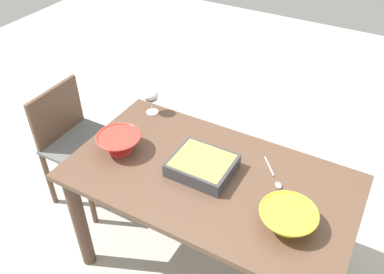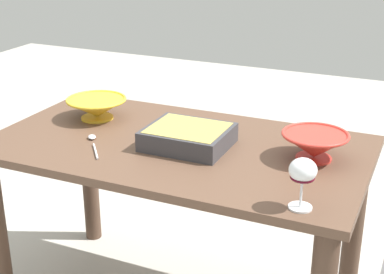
# 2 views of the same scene
# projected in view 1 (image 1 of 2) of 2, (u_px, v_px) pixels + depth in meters

# --- Properties ---
(ground_plane) EXTENTS (8.00, 8.00, 0.00)m
(ground_plane) POSITION_uv_depth(u_px,v_px,m) (207.00, 264.00, 2.44)
(ground_plane) COLOR #B2ADA3
(dining_table) EXTENTS (1.42, 0.79, 0.75)m
(dining_table) POSITION_uv_depth(u_px,v_px,m) (209.00, 195.00, 2.06)
(dining_table) COLOR brown
(dining_table) RESTS_ON ground_plane
(chair) EXTENTS (0.40, 0.44, 0.82)m
(chair) POSITION_uv_depth(u_px,v_px,m) (75.00, 139.00, 2.64)
(chair) COLOR #595959
(chair) RESTS_ON ground_plane
(wine_glass) EXTENTS (0.08, 0.08, 0.16)m
(wine_glass) POSITION_uv_depth(u_px,v_px,m) (151.00, 97.00, 2.33)
(wine_glass) COLOR white
(wine_glass) RESTS_ON dining_table
(casserole_dish) EXTENTS (0.30, 0.26, 0.07)m
(casserole_dish) POSITION_uv_depth(u_px,v_px,m) (202.00, 165.00, 1.98)
(casserole_dish) COLOR #38383D
(casserole_dish) RESTS_ON dining_table
(mixing_bowl) EXTENTS (0.25, 0.25, 0.09)m
(mixing_bowl) POSITION_uv_depth(u_px,v_px,m) (288.00, 218.00, 1.70)
(mixing_bowl) COLOR yellow
(mixing_bowl) RESTS_ON dining_table
(small_bowl) EXTENTS (0.24, 0.24, 0.10)m
(small_bowl) POSITION_uv_depth(u_px,v_px,m) (119.00, 142.00, 2.09)
(small_bowl) COLOR red
(small_bowl) RESTS_ON dining_table
(serving_spoon) EXTENTS (0.16, 0.19, 0.01)m
(serving_spoon) POSITION_uv_depth(u_px,v_px,m) (275.00, 179.00, 1.95)
(serving_spoon) COLOR silver
(serving_spoon) RESTS_ON dining_table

